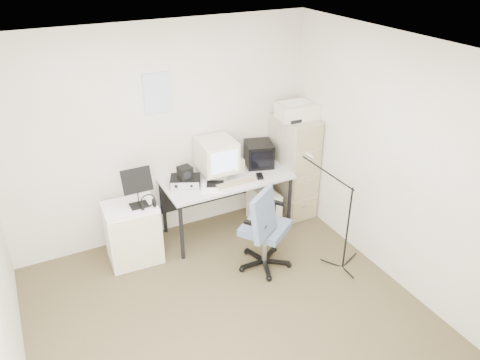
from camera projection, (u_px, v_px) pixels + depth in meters
name	position (u px, v px, depth m)	size (l,w,h in m)	color
floor	(234.00, 323.00, 4.43)	(3.60, 3.60, 0.01)	#443F28
ceiling	(232.00, 58.00, 3.25)	(3.60, 3.60, 0.01)	white
wall_back	(162.00, 135.00, 5.26)	(3.60, 0.02, 2.50)	silver
wall_right	(398.00, 166.00, 4.56)	(0.02, 3.60, 2.50)	silver
wall_calendar	(157.00, 93.00, 5.00)	(0.30, 0.02, 0.44)	white
filing_cabinet	(293.00, 166.00, 5.92)	(0.40, 0.60, 1.30)	#BBB69D
printer	(297.00, 111.00, 5.56)	(0.47, 0.32, 0.18)	beige
desk	(227.00, 204.00, 5.65)	(1.50, 0.70, 0.73)	silver
crt_monitor	(217.00, 158.00, 5.41)	(0.41, 0.43, 0.45)	beige
crt_tv	(259.00, 154.00, 5.70)	(0.32, 0.34, 0.29)	black
desk_speaker	(240.00, 165.00, 5.59)	(0.08, 0.08, 0.15)	beige
keyboard	(236.00, 184.00, 5.30)	(0.50, 0.18, 0.03)	beige
mouse	(260.00, 176.00, 5.46)	(0.07, 0.12, 0.04)	black
radio_receiver	(185.00, 181.00, 5.30)	(0.33, 0.24, 0.09)	black
radio_speaker	(185.00, 173.00, 5.22)	(0.14, 0.13, 0.14)	black
papers	(212.00, 186.00, 5.27)	(0.24, 0.32, 0.02)	white
pc_tower	(264.00, 207.00, 5.84)	(0.22, 0.50, 0.47)	beige
office_chair	(265.00, 226.00, 4.96)	(0.59, 0.59, 1.02)	slate
side_cart	(133.00, 233.00, 5.14)	(0.56, 0.45, 0.69)	white
music_stand	(137.00, 187.00, 4.87)	(0.31, 0.17, 0.46)	black
headphones	(148.00, 203.00, 4.92)	(0.17, 0.17, 0.03)	black
mic_stand	(349.00, 217.00, 4.87)	(0.02, 0.02, 1.30)	black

